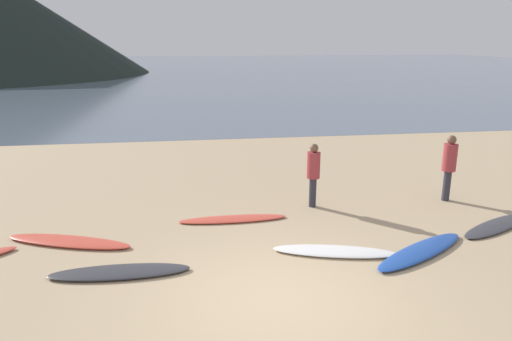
{
  "coord_description": "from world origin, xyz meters",
  "views": [
    {
      "loc": [
        -1.29,
        -6.31,
        3.86
      ],
      "look_at": [
        0.45,
        5.25,
        0.6
      ],
      "focal_mm": 33.0,
      "sensor_mm": 36.0,
      "label": 1
    }
  ],
  "objects": [
    {
      "name": "surfboard_2",
      "position": [
        -3.66,
        2.65,
        0.04
      ],
      "size": [
        2.64,
        1.39,
        0.09
      ],
      "primitive_type": "ellipsoid",
      "rotation": [
        0.0,
        0.0,
        -0.35
      ],
      "color": "#D84C38",
      "rests_on": "ground"
    },
    {
      "name": "surfboard_4",
      "position": [
        -0.35,
        3.38,
        0.03
      ],
      "size": [
        2.39,
        0.47,
        0.07
      ],
      "primitive_type": "ellipsoid",
      "rotation": [
        0.0,
        0.0,
        0.0
      ],
      "color": "#D84C38",
      "rests_on": "ground"
    },
    {
      "name": "person_0",
      "position": [
        5.02,
        3.95,
        0.97
      ],
      "size": [
        0.33,
        0.33,
        1.65
      ],
      "rotation": [
        0.0,
        0.0,
        0.04
      ],
      "color": "#2D2D38",
      "rests_on": "ground"
    },
    {
      "name": "surfboard_7",
      "position": [
        5.18,
        2.16,
        0.03
      ],
      "size": [
        2.28,
        1.51,
        0.07
      ],
      "primitive_type": "ellipsoid",
      "rotation": [
        0.0,
        0.0,
        0.47
      ],
      "color": "#333338",
      "rests_on": "ground"
    },
    {
      "name": "surfboard_5",
      "position": [
        1.36,
        1.44,
        0.04
      ],
      "size": [
        2.36,
        1.11,
        0.08
      ],
      "primitive_type": "ellipsoid",
      "rotation": [
        0.0,
        0.0,
        -0.26
      ],
      "color": "white",
      "rests_on": "ground"
    },
    {
      "name": "person_1",
      "position": [
        1.63,
        4.0,
        0.91
      ],
      "size": [
        0.31,
        0.31,
        1.54
      ],
      "rotation": [
        0.0,
        0.0,
        5.34
      ],
      "color": "#2D2D38",
      "rests_on": "ground"
    },
    {
      "name": "ground_plane",
      "position": [
        0.0,
        10.0,
        -0.1
      ],
      "size": [
        120.0,
        120.0,
        0.2
      ],
      "primitive_type": "cube",
      "color": "tan",
      "rests_on": "ground"
    },
    {
      "name": "surfboard_3",
      "position": [
        -2.51,
        1.2,
        0.04
      ],
      "size": [
        2.39,
        0.61,
        0.09
      ],
      "primitive_type": "ellipsoid",
      "rotation": [
        0.0,
        0.0,
        -0.02
      ],
      "color": "#333338",
      "rests_on": "ground"
    },
    {
      "name": "surfboard_6",
      "position": [
        2.96,
        1.2,
        0.05
      ],
      "size": [
        2.47,
        1.76,
        0.1
      ],
      "primitive_type": "ellipsoid",
      "rotation": [
        0.0,
        0.0,
        0.53
      ],
      "color": "#1E479E",
      "rests_on": "ground"
    },
    {
      "name": "ocean_water",
      "position": [
        0.0,
        62.17,
        0.0
      ],
      "size": [
        140.0,
        100.0,
        0.01
      ],
      "primitive_type": "cube",
      "color": "slate",
      "rests_on": "ground"
    }
  ]
}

